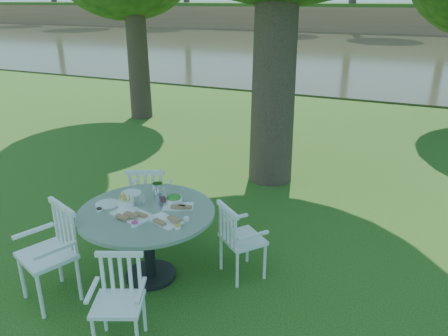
{
  "coord_description": "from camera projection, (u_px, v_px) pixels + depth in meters",
  "views": [
    {
      "loc": [
        2.15,
        -4.64,
        2.91
      ],
      "look_at": [
        0.0,
        0.2,
        0.85
      ],
      "focal_mm": 35.0,
      "sensor_mm": 36.0,
      "label": 1
    }
  ],
  "objects": [
    {
      "name": "chair_sw",
      "position": [
        55.0,
        245.0,
        4.39
      ],
      "size": [
        0.65,
        0.63,
        1.0
      ],
      "rotation": [
        0.0,
        0.0,
        -0.37
      ],
      "color": "white",
      "rests_on": "ground"
    },
    {
      "name": "river",
      "position": [
        382.0,
        52.0,
        25.42
      ],
      "size": [
        100.0,
        28.0,
        0.12
      ],
      "primitive_type": "cube",
      "color": "#2F311D",
      "rests_on": "ground"
    },
    {
      "name": "ground",
      "position": [
        218.0,
        232.0,
        5.82
      ],
      "size": [
        140.0,
        140.0,
        0.0
      ],
      "primitive_type": "plane",
      "color": "#183D0C",
      "rests_on": "ground"
    },
    {
      "name": "chair_nw",
      "position": [
        148.0,
        196.0,
        5.56
      ],
      "size": [
        0.62,
        0.6,
        0.95
      ],
      "rotation": [
        0.0,
        0.0,
        -2.74
      ],
      "color": "white",
      "rests_on": "ground"
    },
    {
      "name": "chair_ne",
      "position": [
        236.0,
        236.0,
        4.73
      ],
      "size": [
        0.6,
        0.6,
        0.87
      ],
      "rotation": [
        0.0,
        0.0,
        -3.82
      ],
      "color": "white",
      "rests_on": "ground"
    },
    {
      "name": "table",
      "position": [
        147.0,
        223.0,
        4.66
      ],
      "size": [
        1.45,
        1.45,
        0.82
      ],
      "color": "black",
      "rests_on": "ground"
    },
    {
      "name": "chair_se",
      "position": [
        120.0,
        292.0,
        3.85
      ],
      "size": [
        0.55,
        0.53,
        0.84
      ],
      "rotation": [
        0.0,
        0.0,
        0.41
      ],
      "color": "white",
      "rests_on": "ground"
    },
    {
      "name": "tableware",
      "position": [
        149.0,
        203.0,
        4.67
      ],
      "size": [
        1.12,
        0.78,
        0.22
      ],
      "color": "white",
      "rests_on": "table"
    }
  ]
}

